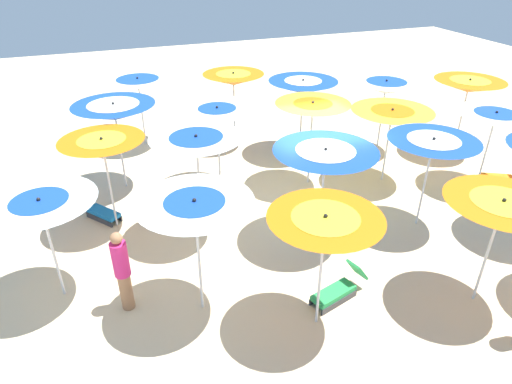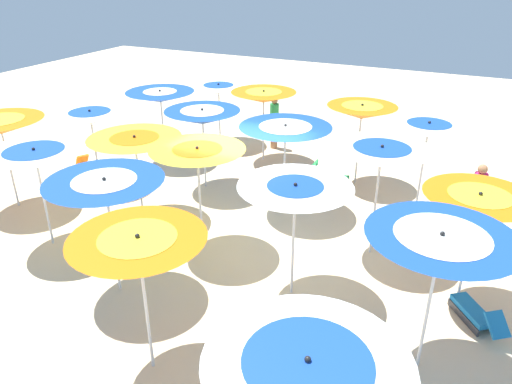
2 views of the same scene
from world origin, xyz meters
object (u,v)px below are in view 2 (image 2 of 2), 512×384
(beach_umbrella_0, at_px, (0,126))
(beach_umbrella_10, at_px, (160,97))
(beach_umbrella_6, at_px, (135,145))
(beach_umbrella_16, at_px, (264,97))
(beach_umbrella_11, at_px, (202,117))
(lounger_2, at_px, (89,170))
(beachgoer_0, at_px, (274,122))
(beach_umbrella_3, at_px, (139,248))
(beach_umbrella_13, at_px, (381,157))
(beach_umbrella_12, at_px, (285,134))
(beach_umbrella_8, at_px, (295,194))
(beach_umbrella_17, at_px, (362,112))
(lounger_0, at_px, (329,177))
(beach_umbrella_2, at_px, (106,190))
(beach_umbrella_1, at_px, (35,159))
(beach_umbrella_7, at_px, (198,156))
(beach_umbrella_18, at_px, (428,130))
(beach_umbrella_5, at_px, (90,117))
(beach_umbrella_15, at_px, (219,89))
(beachgoer_1, at_px, (477,197))
(beach_umbrella_4, at_px, (307,372))
(lounger_1, at_px, (476,313))
(beach_umbrella_9, at_px, (440,248))

(beach_umbrella_0, xyz_separation_m, beach_umbrella_10, (4.43, -1.60, -0.12))
(beach_umbrella_6, bearing_deg, beach_umbrella_0, 105.07)
(beach_umbrella_16, bearing_deg, beach_umbrella_11, 166.51)
(lounger_2, height_order, beachgoer_0, beachgoer_0)
(beach_umbrella_3, bearing_deg, beach_umbrella_13, -25.95)
(beach_umbrella_10, bearing_deg, beach_umbrella_11, -119.01)
(beach_umbrella_10, xyz_separation_m, beach_umbrella_12, (-1.59, -4.82, -0.01))
(beach_umbrella_3, xyz_separation_m, beach_umbrella_8, (2.73, -1.30, -0.07))
(beach_umbrella_3, distance_m, beach_umbrella_17, 8.42)
(beach_umbrella_17, bearing_deg, lounger_0, 122.15)
(beach_umbrella_2, xyz_separation_m, beach_umbrella_16, (7.48, 0.31, -0.10))
(beach_umbrella_1, bearing_deg, beach_umbrella_13, -67.54)
(beach_umbrella_7, relative_size, beach_umbrella_18, 1.00)
(beach_umbrella_16, xyz_separation_m, beach_umbrella_17, (-0.51, -3.19, 0.06))
(beach_umbrella_5, height_order, beach_umbrella_6, beach_umbrella_5)
(beach_umbrella_15, xyz_separation_m, lounger_0, (-1.74, -4.58, -1.70))
(beachgoer_0, bearing_deg, beach_umbrella_15, 132.21)
(beach_umbrella_6, height_order, beach_umbrella_7, beach_umbrella_7)
(beach_umbrella_6, xyz_separation_m, beach_umbrella_8, (-1.27, -4.54, 0.21))
(beach_umbrella_10, relative_size, beach_umbrella_16, 1.00)
(beach_umbrella_3, xyz_separation_m, beach_umbrella_17, (8.35, -1.08, -0.09))
(beach_umbrella_0, relative_size, beach_umbrella_15, 1.14)
(beach_umbrella_1, xyz_separation_m, beach_umbrella_5, (3.09, 1.35, -0.13))
(beach_umbrella_1, height_order, beach_umbrella_16, beach_umbrella_1)
(beach_umbrella_3, distance_m, beach_umbrella_12, 5.94)
(beach_umbrella_18, distance_m, beachgoer_1, 1.93)
(beachgoer_0, distance_m, beachgoer_1, 7.30)
(beach_umbrella_3, bearing_deg, beach_umbrella_11, 23.64)
(beach_umbrella_13, distance_m, beachgoer_0, 7.05)
(beach_umbrella_6, bearing_deg, beach_umbrella_18, -62.23)
(beach_umbrella_4, xyz_separation_m, beach_umbrella_6, (5.01, 6.13, -0.16))
(beach_umbrella_5, height_order, lounger_1, beach_umbrella_5)
(beach_umbrella_2, distance_m, beach_umbrella_18, 7.57)
(beach_umbrella_9, distance_m, beach_umbrella_17, 7.07)
(beach_umbrella_12, height_order, lounger_2, beach_umbrella_12)
(beach_umbrella_5, height_order, lounger_0, beach_umbrella_5)
(beach_umbrella_8, height_order, beachgoer_1, beach_umbrella_8)
(beach_umbrella_15, distance_m, beachgoer_1, 9.01)
(beach_umbrella_11, distance_m, beach_umbrella_17, 4.35)
(beachgoer_0, bearing_deg, beach_umbrella_10, 164.00)
(beach_umbrella_8, height_order, beach_umbrella_9, beach_umbrella_9)
(lounger_1, xyz_separation_m, beachgoer_0, (6.69, 6.84, 0.74))
(beach_umbrella_13, distance_m, beach_umbrella_17, 3.74)
(beach_umbrella_10, distance_m, beachgoer_0, 3.90)
(beach_umbrella_4, height_order, lounger_0, beach_umbrella_4)
(beach_umbrella_18, xyz_separation_m, beachgoer_1, (-0.49, -1.34, -1.30))
(beach_umbrella_16, relative_size, beach_umbrella_17, 0.97)
(beach_umbrella_1, bearing_deg, beach_umbrella_17, -40.71)
(beachgoer_0, bearing_deg, beach_umbrella_0, 179.80)
(beach_umbrella_5, relative_size, beach_umbrella_15, 1.03)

